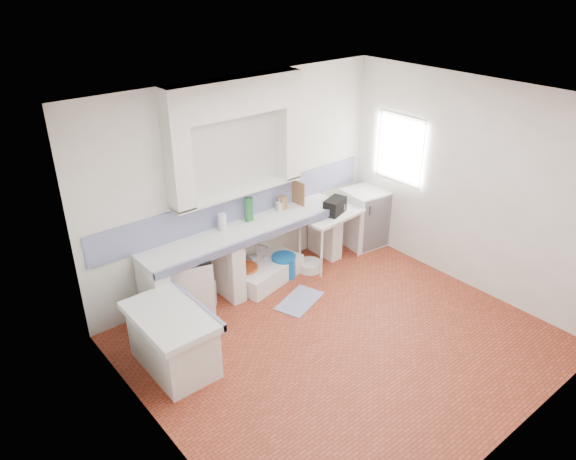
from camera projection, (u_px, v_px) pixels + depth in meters
floor at (342, 343)px, 6.37m from camera, size 4.50×4.50×0.00m
ceiling at (355, 106)px, 5.11m from camera, size 4.50×4.50×0.00m
wall_back at (240, 183)px, 7.12m from camera, size 4.50×0.00×4.50m
wall_front at (524, 326)px, 4.36m from camera, size 4.50×0.00×4.50m
wall_left at (155, 318)px, 4.46m from camera, size 0.00×4.50×4.50m
wall_right at (470, 186)px, 7.02m from camera, size 0.00×4.50×4.50m
alcove_mass at (235, 97)px, 6.44m from camera, size 1.90×0.25×0.45m
window_frame at (408, 147)px, 7.85m from camera, size 0.35×0.86×1.06m
lace_valance at (404, 123)px, 7.60m from camera, size 0.01×0.84×0.24m
counter_slab at (248, 230)px, 7.10m from camera, size 3.00×0.60×0.08m
counter_lip at (261, 238)px, 6.90m from camera, size 3.00×0.04×0.10m
counter_pier_left at (155, 297)px, 6.50m from camera, size 0.20×0.55×0.82m
counter_pier_mid at (228, 268)px, 7.10m from camera, size 0.20×0.55×0.82m
counter_pier_right at (325, 230)px, 8.10m from camera, size 0.20×0.55×0.82m
peninsula_top at (170, 316)px, 5.73m from camera, size 0.70×1.10×0.08m
peninsula_base at (174, 343)px, 5.88m from camera, size 0.60×1.00×0.62m
peninsula_lip at (197, 305)px, 5.91m from camera, size 0.04×1.10×0.10m
backsplash at (241, 204)px, 7.24m from camera, size 4.27×0.03×0.40m
stove at (187, 286)px, 6.74m from camera, size 0.69×0.68×0.79m
sink at (266, 272)px, 7.56m from camera, size 1.12×0.76×0.25m
side_table at (330, 238)px, 7.92m from camera, size 0.98×0.60×0.04m
fridge at (364, 217)px, 8.39m from camera, size 0.64×0.64×0.90m
bucket_red at (246, 276)px, 7.40m from camera, size 0.44×0.44×0.32m
bucket_orange at (262, 273)px, 7.53m from camera, size 0.30×0.30×0.25m
bucket_blue at (284, 266)px, 7.64m from camera, size 0.43×0.43×0.32m
basin_white at (310, 266)px, 7.83m from camera, size 0.36×0.36×0.13m
water_bottle_a at (252, 267)px, 7.60m from camera, size 0.10×0.10×0.33m
water_bottle_b at (266, 265)px, 7.69m from camera, size 0.10×0.10×0.29m
black_bag at (335, 206)px, 7.69m from camera, size 0.40×0.31×0.22m
green_bottle_a at (247, 210)px, 7.16m from camera, size 0.09×0.09×0.34m
green_bottle_b at (251, 209)px, 7.20m from camera, size 0.10×0.10×0.33m
knife_block at (282, 203)px, 7.53m from camera, size 0.11×0.09×0.20m
cutting_board at (298, 193)px, 7.67m from camera, size 0.04×0.25×0.34m
paper_towel at (222, 222)px, 6.96m from camera, size 0.12×0.12×0.22m
soap_bottle at (279, 205)px, 7.51m from camera, size 0.09×0.09×0.18m
rug at (300, 301)px, 7.14m from camera, size 0.77×0.59×0.01m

